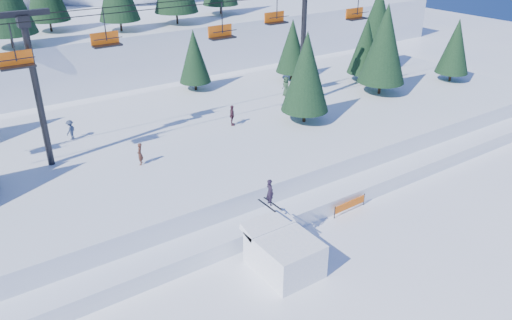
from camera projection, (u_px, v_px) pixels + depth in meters
ground at (321, 287)px, 26.64m from camera, size 160.00×160.00×0.00m
mid_shelf at (172, 150)px, 39.45m from camera, size 70.00×22.00×2.50m
berm at (240, 213)px, 32.33m from camera, size 70.00×6.00×1.10m
jump_kicker at (283, 252)px, 27.59m from camera, size 3.03×4.30×4.99m
chairlift at (183, 45)px, 36.75m from camera, size 46.00×3.21×10.28m
conifer_stand at (179, 75)px, 37.99m from camera, size 63.47×16.45×10.06m
distant_skiers at (142, 131)px, 37.53m from camera, size 28.45×7.97×1.82m
banner_near at (350, 205)px, 33.27m from camera, size 2.86×0.19×0.90m
banner_far at (378, 177)px, 36.82m from camera, size 2.86×0.12×0.90m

